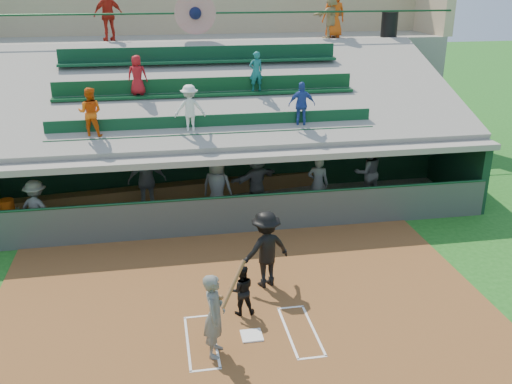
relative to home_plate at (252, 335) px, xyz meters
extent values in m
plane|color=#1A5818|center=(0.00, 0.00, -0.04)|extent=(100.00, 100.00, 0.00)
cube|color=brown|center=(0.00, 0.50, -0.03)|extent=(11.00, 9.00, 0.02)
cube|color=white|center=(0.00, 0.00, 0.00)|extent=(0.43, 0.43, 0.03)
cube|color=white|center=(-0.75, 0.00, -0.01)|extent=(0.05, 1.80, 0.01)
cube|color=white|center=(0.75, 0.00, -0.01)|extent=(0.05, 1.80, 0.01)
cube|color=silver|center=(-1.30, 0.00, -0.01)|extent=(0.05, 1.80, 0.01)
cube|color=white|center=(1.30, 0.00, -0.01)|extent=(0.05, 1.80, 0.01)
cube|color=white|center=(-1.02, 0.90, -0.01)|extent=(0.60, 0.05, 0.01)
cube|color=white|center=(1.02, 0.90, -0.01)|extent=(0.60, 0.05, 0.01)
cube|color=white|center=(-1.02, -0.90, -0.01)|extent=(0.60, 0.05, 0.01)
cube|color=white|center=(1.02, -0.90, -0.01)|extent=(0.60, 0.05, 0.01)
cube|color=gray|center=(0.00, 6.75, -0.02)|extent=(16.00, 3.50, 0.04)
cube|color=gray|center=(0.00, 13.50, 2.26)|extent=(20.00, 3.00, 4.60)
cube|color=#494D49|center=(0.00, 5.00, 0.52)|extent=(16.00, 0.06, 1.10)
cylinder|color=#144024|center=(0.00, 5.00, 1.09)|extent=(16.00, 0.08, 0.08)
cube|color=black|center=(0.00, 8.50, 1.07)|extent=(16.00, 0.25, 2.20)
cube|color=black|center=(8.00, 6.75, 1.07)|extent=(0.25, 3.50, 2.20)
cube|color=gray|center=(0.00, 6.75, 2.17)|extent=(16.40, 3.90, 0.18)
cube|color=gray|center=(0.00, 10.25, 1.12)|extent=(16.40, 3.50, 2.30)
cube|color=gray|center=(0.00, 11.90, 2.26)|extent=(16.40, 0.30, 4.60)
cube|color=gray|center=(0.00, 8.60, 3.42)|extent=(16.40, 6.51, 2.37)
cube|color=#0C391F|center=(0.00, 6.20, 2.62)|extent=(9.40, 0.42, 0.08)
cube|color=#0D3921|center=(0.00, 6.40, 2.88)|extent=(9.40, 0.06, 0.45)
cube|color=#0D3C1E|center=(0.00, 8.10, 3.37)|extent=(9.40, 0.42, 0.08)
cube|color=#0D3B1D|center=(0.00, 8.30, 3.62)|extent=(9.40, 0.06, 0.45)
cube|color=#0D3921|center=(0.00, 10.00, 4.12)|extent=(9.40, 0.42, 0.08)
cube|color=#0C3620|center=(0.00, 10.20, 4.38)|extent=(9.40, 0.06, 0.45)
imported|color=#E1570D|center=(-3.41, 6.30, 3.34)|extent=(0.75, 0.63, 1.36)
imported|color=silver|center=(-0.68, 6.30, 3.33)|extent=(0.88, 0.52, 1.35)
imported|color=#2846A3|center=(2.58, 6.30, 3.32)|extent=(0.82, 0.43, 1.33)
imported|color=#A51219|center=(-2.12, 8.20, 4.01)|extent=(0.63, 0.45, 1.20)
imported|color=#17686B|center=(1.56, 8.20, 4.02)|extent=(0.50, 0.38, 1.23)
cylinder|color=#133D21|center=(0.00, 12.00, 5.56)|extent=(20.00, 0.07, 0.07)
cylinder|color=#B32319|center=(0.00, 11.98, 5.56)|extent=(1.50, 0.06, 1.50)
sphere|color=#0D1337|center=(0.00, 11.95, 5.56)|extent=(0.44, 0.44, 0.44)
imported|color=#555853|center=(-0.78, -0.42, 0.84)|extent=(0.57, 0.71, 1.71)
cylinder|color=#926035|center=(-0.43, -0.57, 1.57)|extent=(0.56, 0.54, 0.75)
sphere|color=#946235|center=(-0.65, -0.42, 1.22)|extent=(0.10, 0.10, 0.10)
imported|color=black|center=(-0.07, 0.88, 0.55)|extent=(0.56, 0.44, 1.14)
imported|color=black|center=(0.68, 1.99, 0.92)|extent=(1.36, 1.03, 1.86)
cube|color=olive|center=(0.21, 8.14, 0.25)|extent=(16.17, 2.57, 0.49)
cube|color=white|center=(-5.94, 6.00, 0.33)|extent=(0.87, 0.75, 0.65)
cylinder|color=#C3490B|center=(-5.86, 5.93, 0.86)|extent=(0.41, 0.41, 0.41)
imported|color=#5F615C|center=(-5.02, 5.65, 0.84)|extent=(1.24, 1.02, 1.67)
imported|color=#60625D|center=(-2.03, 7.03, 1.00)|extent=(1.19, 0.55, 1.98)
imported|color=#60635D|center=(0.02, 6.15, 0.96)|extent=(1.11, 0.97, 1.91)
imported|color=#5F615C|center=(1.31, 6.74, 0.91)|extent=(1.74, 1.26, 1.82)
imported|color=#5E605B|center=(3.11, 6.12, 0.88)|extent=(0.75, 0.64, 1.76)
imported|color=#5A5C57|center=(4.93, 6.70, 0.95)|extent=(1.00, 0.82, 1.89)
cylinder|color=black|center=(7.61, 12.28, 5.04)|extent=(0.63, 0.63, 0.95)
imported|color=#B22014|center=(-3.12, 12.79, 5.50)|extent=(1.19, 0.85, 1.87)
imported|color=#D24A0C|center=(5.38, 12.46, 5.47)|extent=(0.90, 0.59, 1.81)
imported|color=tan|center=(5.27, 12.40, 5.38)|extent=(1.57, 1.07, 1.63)
camera|label=1|loc=(-1.64, -9.65, 6.86)|focal=40.00mm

